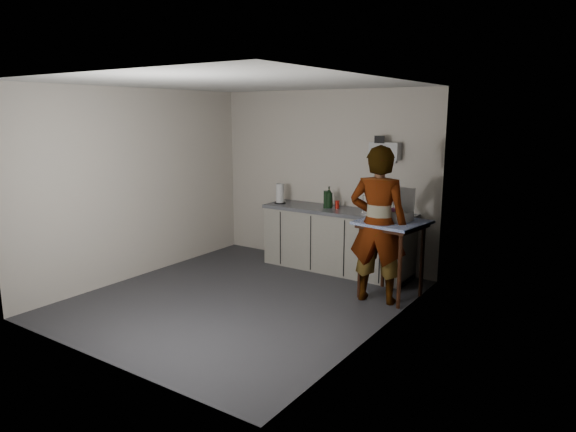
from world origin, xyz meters
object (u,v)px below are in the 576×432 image
Objects in this scene: soda_can at (337,205)px; paper_towel at (280,194)px; dish_rack at (378,209)px; side_table at (392,231)px; kitchen_counter at (337,242)px; bakery_box at (398,214)px; dark_bottle at (326,199)px; soap_bottle at (329,197)px; standing_man at (378,225)px.

soda_can is 0.37× the size of paper_towel.
soda_can is at bearing 177.29° from dish_rack.
paper_towel is (-2.05, 0.53, 0.21)m from side_table.
kitchen_counter is 2.31× the size of side_table.
dish_rack is 0.78m from bakery_box.
paper_towel is 0.79× the size of dish_rack.
dark_bottle is 0.66× the size of dish_rack.
kitchen_counter is 0.82m from dish_rack.
soap_bottle is 1.40m from bakery_box.
bakery_box reaches higher than soap_bottle.
kitchen_counter is at bearing 4.24° from paper_towel.
paper_towel reaches higher than kitchen_counter.
paper_towel is (-0.78, -0.05, 0.02)m from dark_bottle.
standing_man is 6.07× the size of soap_bottle.
standing_man is 7.50× the size of dark_bottle.
paper_towel is at bearing -172.81° from soda_can.
soap_bottle is at bearing -46.77° from standing_man.
dark_bottle reaches higher than soda_can.
dark_bottle is 0.84× the size of paper_towel.
soap_bottle is at bearing -179.44° from dish_rack.
standing_man is 1.43m from dark_bottle.
standing_man is at bearing -40.31° from soda_can.
dark_bottle is 0.64× the size of bakery_box.
standing_man is (1.00, -0.83, 0.52)m from kitchen_counter.
standing_man is at bearing -34.37° from dark_bottle.
paper_towel reaches higher than soda_can.
side_table is at bearing -122.82° from standing_man.
bakery_box reaches higher than soda_can.
side_table is 0.27m from standing_man.
soda_can is at bearing -50.96° from standing_man.
side_table is 0.23m from bakery_box.
paper_towel is at bearing -174.45° from soap_bottle.
dark_bottle is (-0.03, -0.03, -0.03)m from soap_bottle.
dark_bottle is at bearing 163.10° from side_table.
paper_towel reaches higher than dish_rack.
standing_man is 0.33m from bakery_box.
kitchen_counter is 1.41m from bakery_box.
side_table is at bearing -52.36° from dish_rack.
bakery_box is (1.17, -0.60, 0.09)m from soda_can.
soap_bottle is 0.79× the size of bakery_box.
paper_towel is 2.15m from bakery_box.
kitchen_counter is at bearing -178.59° from dish_rack.
soap_bottle is at bearing 49.42° from dark_bottle.
side_table is at bearing -24.54° from dark_bottle.
soap_bottle reaches higher than soda_can.
standing_man reaches higher than side_table.
side_table is at bearing -29.00° from kitchen_counter.
standing_man reaches higher than kitchen_counter.
paper_towel is at bearing -176.86° from dish_rack.
dish_rack reaches higher than kitchen_counter.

